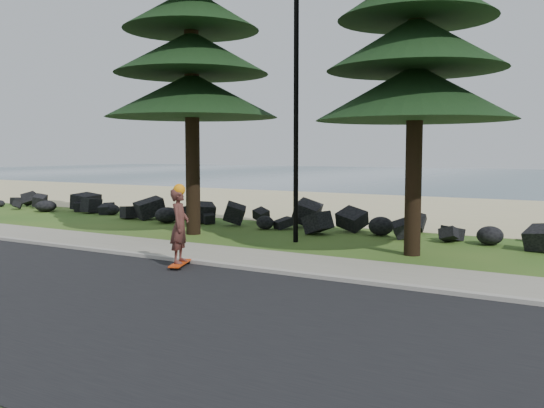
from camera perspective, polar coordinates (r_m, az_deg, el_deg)
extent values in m
plane|color=#2D571B|center=(14.43, -3.97, -5.21)|extent=(160.00, 160.00, 0.00)
cube|color=black|center=(11.14, -17.60, -8.45)|extent=(160.00, 7.00, 0.02)
cube|color=#AAA499|center=(13.71, -6.15, -5.56)|extent=(160.00, 0.20, 0.10)
cube|color=gray|center=(14.59, -3.52, -4.94)|extent=(160.00, 2.00, 0.08)
cube|color=beige|center=(27.47, 13.76, -0.47)|extent=(160.00, 15.00, 0.01)
cube|color=#345464|center=(63.18, 23.81, 2.26)|extent=(160.00, 58.00, 0.01)
cylinder|color=black|center=(19.12, -7.63, 16.86)|extent=(0.44, 0.44, 13.00)
cylinder|color=black|center=(15.53, 13.48, 17.68)|extent=(0.40, 0.40, 12.00)
cylinder|color=black|center=(16.98, 2.28, 9.87)|extent=(0.14, 0.14, 8.00)
cube|color=red|center=(13.53, -8.64, -5.53)|extent=(0.60, 1.00, 0.03)
imported|color=#512A25|center=(13.41, -8.68, -2.02)|extent=(0.59, 0.70, 1.64)
sphere|color=orange|center=(13.34, -8.73, 1.33)|extent=(0.26, 0.26, 0.26)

